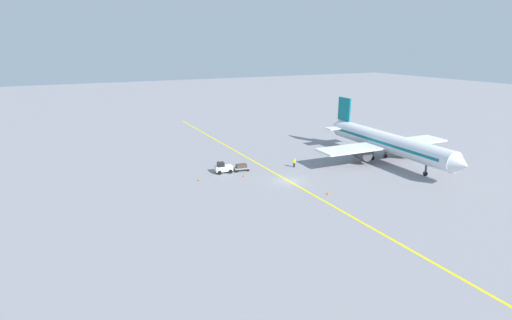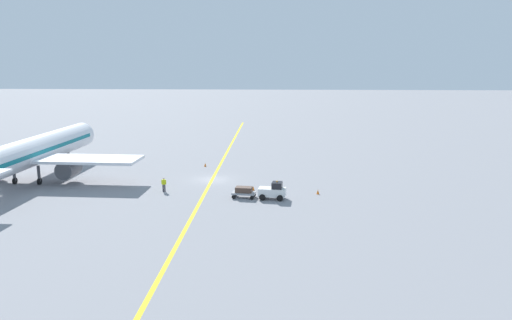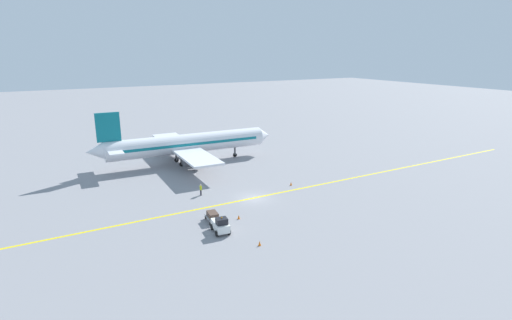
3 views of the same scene
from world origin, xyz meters
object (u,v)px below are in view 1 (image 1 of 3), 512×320
object	(u,v)px
baggage_tug_white	(223,168)
traffic_cone_mid_apron	(199,179)
traffic_cone_by_wingtip	(328,193)
airplane_at_gate	(386,142)
baggage_cart_trailing	(241,167)
ground_crew_worker	(294,162)
traffic_cone_near_nose	(244,175)

from	to	relation	value
baggage_tug_white	traffic_cone_mid_apron	distance (m)	5.69
baggage_tug_white	traffic_cone_by_wingtip	size ratio (longest dim) A/B	5.74
airplane_at_gate	traffic_cone_mid_apron	distance (m)	36.25
airplane_at_gate	baggage_cart_trailing	bearing A→B (deg)	-13.22
baggage_cart_trailing	ground_crew_worker	distance (m)	9.83
ground_crew_worker	traffic_cone_near_nose	distance (m)	10.53
ground_crew_worker	traffic_cone_near_nose	size ratio (longest dim) A/B	3.05
baggage_tug_white	airplane_at_gate	bearing A→B (deg)	167.46
airplane_at_gate	traffic_cone_by_wingtip	distance (m)	23.10
traffic_cone_near_nose	traffic_cone_by_wingtip	bearing A→B (deg)	120.26
baggage_tug_white	traffic_cone_by_wingtip	world-z (taller)	baggage_tug_white
traffic_cone_mid_apron	airplane_at_gate	bearing A→B (deg)	172.86
baggage_tug_white	ground_crew_worker	size ratio (longest dim) A/B	1.88
baggage_cart_trailing	traffic_cone_mid_apron	world-z (taller)	baggage_cart_trailing
baggage_cart_trailing	baggage_tug_white	bearing A→B (deg)	-6.71
airplane_at_gate	baggage_tug_white	xyz separation A→B (m)	(30.65, -6.81, -2.81)
baggage_cart_trailing	traffic_cone_by_wingtip	xyz separation A→B (m)	(-6.82, 16.41, -0.49)
traffic_cone_near_nose	traffic_cone_by_wingtip	world-z (taller)	same
traffic_cone_near_nose	ground_crew_worker	bearing A→B (deg)	-174.65
airplane_at_gate	traffic_cone_near_nose	distance (m)	28.65
ground_crew_worker	baggage_tug_white	bearing A→B (deg)	-11.45
ground_crew_worker	traffic_cone_mid_apron	bearing A→B (deg)	-0.87
airplane_at_gate	traffic_cone_by_wingtip	size ratio (longest dim) A/B	64.52
traffic_cone_mid_apron	traffic_cone_by_wingtip	xyz separation A→B (m)	(-15.26, 14.47, 0.00)
baggage_tug_white	ground_crew_worker	distance (m)	13.12
baggage_cart_trailing	traffic_cone_near_nose	bearing A→B (deg)	74.49
ground_crew_worker	traffic_cone_near_nose	world-z (taller)	ground_crew_worker
traffic_cone_mid_apron	traffic_cone_by_wingtip	world-z (taller)	same
traffic_cone_near_nose	traffic_cone_mid_apron	world-z (taller)	same
airplane_at_gate	baggage_cart_trailing	size ratio (longest dim) A/B	12.92
baggage_cart_trailing	traffic_cone_by_wingtip	size ratio (longest dim) A/B	4.99
ground_crew_worker	traffic_cone_by_wingtip	distance (m)	14.47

